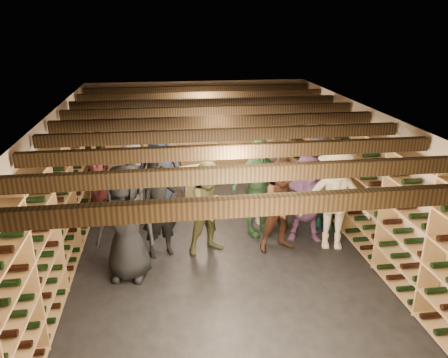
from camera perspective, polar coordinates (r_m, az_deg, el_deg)
ground at (r=8.16m, az=-0.87°, el=-8.16°), size 8.00×8.00×0.00m
walls at (r=7.66m, az=-0.92°, el=-0.25°), size 5.52×8.02×2.40m
ceiling at (r=7.33m, az=-0.97°, el=8.58°), size 5.50×8.00×0.01m
ceiling_joists at (r=7.36m, az=-0.96°, el=7.51°), size 5.40×7.12×0.18m
wine_rack_left at (r=7.84m, az=-19.90°, el=-2.00°), size 0.32×7.50×2.15m
wine_rack_right at (r=8.39m, az=16.77°, el=-0.18°), size 0.32×7.50×2.15m
wine_rack_back at (r=11.34m, az=-3.32°, el=5.89°), size 4.70×0.30×2.15m
crate_stack_left at (r=9.61m, az=-4.03°, el=-0.88°), size 0.58×0.47×0.85m
crate_stack_right at (r=10.18m, az=-3.62°, el=-1.17°), size 0.58×0.48×0.34m
crate_loose at (r=9.53m, az=7.00°, el=-3.38°), size 0.52×0.36×0.17m
person_0 at (r=6.87m, az=-12.72°, el=-5.70°), size 1.00×0.74×1.87m
person_1 at (r=7.46m, az=-8.40°, el=-3.98°), size 0.72×0.58×1.70m
person_2 at (r=7.49m, az=-1.81°, el=-3.82°), size 0.97×0.87×1.65m
person_3 at (r=7.82m, az=14.40°, el=-2.45°), size 1.36×0.98×1.90m
person_4 at (r=8.68m, az=13.22°, el=-1.55°), size 0.94×0.67×1.48m
person_5 at (r=8.86m, az=-15.91°, el=-1.22°), size 1.47×0.75×1.51m
person_6 at (r=8.80m, az=-8.37°, el=0.61°), size 0.95×0.63×1.91m
person_7 at (r=8.60m, az=5.79°, el=-0.07°), size 0.76×0.61×1.82m
person_8 at (r=7.62m, az=7.76°, el=-3.49°), size 0.90×0.76×1.68m
person_9 at (r=8.99m, az=-11.73°, el=-0.19°), size 1.12×0.75×1.61m
person_10 at (r=8.10m, az=4.43°, el=-1.07°), size 1.20×0.83×1.89m
person_11 at (r=8.07m, az=10.75°, el=-2.36°), size 1.61×0.80×1.66m
person_12 at (r=9.11m, az=12.09°, el=0.49°), size 0.90×0.63×1.74m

